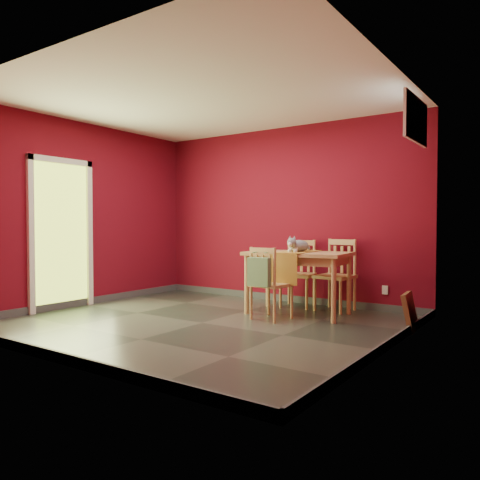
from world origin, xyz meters
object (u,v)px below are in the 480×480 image
Objects in this scene: chair_far_right at (337,274)px; chair_near at (269,283)px; dining_table at (298,260)px; chair_far_left at (298,272)px; cat at (299,244)px; tote_bag at (259,272)px; picture_frame at (410,312)px.

chair_near is (-0.43, -1.09, -0.04)m from chair_far_right.
dining_table is 0.66m from chair_far_left.
dining_table is at bearing 144.61° from cat.
tote_bag is 0.81m from cat.
chair_far_right reaches higher than chair_near.
chair_near is (-0.13, -0.52, -0.26)m from dining_table.
dining_table is 3.33× the size of tote_bag.
chair_near is 2.04× the size of cat.
chair_far_left is 2.31× the size of tote_bag.
tote_bag is at bearing -115.16° from cat.
dining_table is 0.69m from chair_far_right.
picture_frame is at bearing -18.13° from cat.
dining_table is at bearing 76.35° from chair_near.
cat reaches higher than dining_table.
chair_near is (0.15, -1.07, -0.03)m from chair_far_left.
chair_far_left is at bearing 105.05° from cat.
picture_frame is (1.18, -0.72, -0.29)m from chair_far_right.
dining_table is 1.53× the size of chair_near.
chair_far_right is at bearing 1.92° from chair_far_left.
cat reaches higher than chair_far_right.
tote_bag is 0.96× the size of picture_frame.
chair_far_left is at bearing 98.07° from chair_near.
chair_near is at bearing -166.96° from picture_frame.
cat is at bearing 74.19° from chair_near.
cat is at bearing -116.30° from chair_far_right.
chair_far_left is at bearing 116.66° from dining_table.
cat is (0.02, -0.01, 0.22)m from dining_table.
chair_far_right is at bearing 50.88° from cat.
chair_far_left is 0.58m from chair_far_right.
dining_table is 0.59m from chair_near.
chair_near is 2.09× the size of picture_frame.
chair_near is 2.18× the size of tote_bag.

